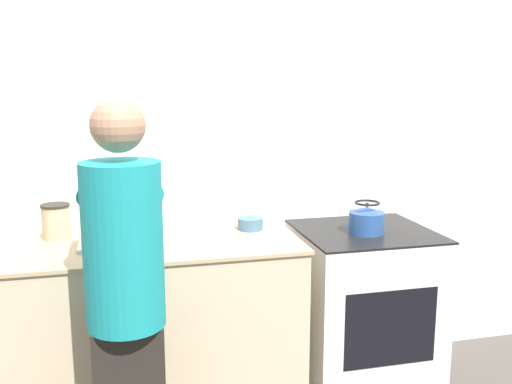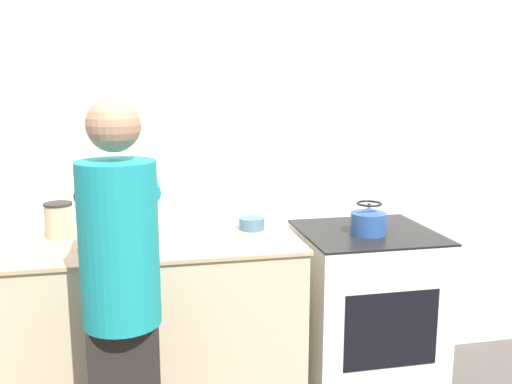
{
  "view_description": "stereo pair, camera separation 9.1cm",
  "coord_description": "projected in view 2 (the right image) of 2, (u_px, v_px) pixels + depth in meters",
  "views": [
    {
      "loc": [
        -0.4,
        -2.43,
        1.71
      ],
      "look_at": [
        0.25,
        0.21,
        1.19
      ],
      "focal_mm": 40.0,
      "sensor_mm": 36.0,
      "label": 1
    },
    {
      "loc": [
        -0.31,
        -2.45,
        1.71
      ],
      "look_at": [
        0.25,
        0.21,
        1.19
      ],
      "focal_mm": 40.0,
      "sensor_mm": 36.0,
      "label": 2
    }
  ],
  "objects": [
    {
      "name": "cutting_board",
      "position": [
        118.0,
        242.0,
        2.78
      ],
      "size": [
        0.37,
        0.23,
        0.02
      ],
      "color": "silver",
      "rests_on": "counter"
    },
    {
      "name": "kettle",
      "position": [
        369.0,
        221.0,
        3.0
      ],
      "size": [
        0.19,
        0.19,
        0.17
      ],
      "color": "#284C8C",
      "rests_on": "oven"
    },
    {
      "name": "bowl_prep",
      "position": [
        252.0,
        224.0,
        3.04
      ],
      "size": [
        0.14,
        0.14,
        0.06
      ],
      "color": "#426684",
      "rests_on": "counter"
    },
    {
      "name": "counter",
      "position": [
        127.0,
        334.0,
        2.86
      ],
      "size": [
        1.74,
        0.64,
        0.94
      ],
      "color": "#C6B28E",
      "rests_on": "ground_plane"
    },
    {
      "name": "canister_jar",
      "position": [
        59.0,
        220.0,
        2.89
      ],
      "size": [
        0.14,
        0.14,
        0.18
      ],
      "color": "tan",
      "rests_on": "counter"
    },
    {
      "name": "knife",
      "position": [
        119.0,
        239.0,
        2.79
      ],
      "size": [
        0.19,
        0.08,
        0.01
      ],
      "rotation": [
        0.0,
        0.0,
        0.27
      ],
      "color": "silver",
      "rests_on": "cutting_board"
    },
    {
      "name": "wall_back",
      "position": [
        193.0,
        156.0,
        3.2
      ],
      "size": [
        8.0,
        0.05,
        2.6
      ],
      "color": "white",
      "rests_on": "ground_plane"
    },
    {
      "name": "person",
      "position": [
        121.0,
        290.0,
        2.24
      ],
      "size": [
        0.35,
        0.59,
        1.66
      ],
      "color": "black",
      "rests_on": "ground_plane"
    },
    {
      "name": "oven",
      "position": [
        365.0,
        312.0,
        3.16
      ],
      "size": [
        0.71,
        0.68,
        0.92
      ],
      "color": "silver",
      "rests_on": "ground_plane"
    }
  ]
}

